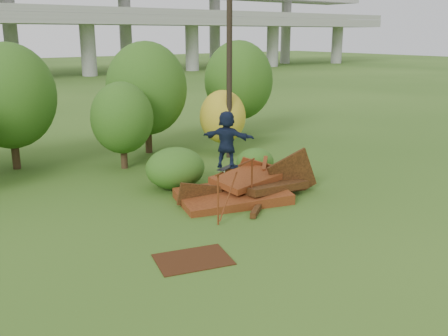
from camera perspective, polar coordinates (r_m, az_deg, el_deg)
ground at (r=16.75m, az=6.34°, el=-6.30°), size 240.00×240.00×0.00m
scrap_pile at (r=18.99m, az=2.39°, el=-2.52°), size 5.97×3.75×2.19m
grind_rail at (r=17.07m, az=1.38°, el=-1.34°), size 2.45×1.03×1.75m
skateboard at (r=16.41m, az=0.32°, el=0.04°), size 0.90×0.54×0.09m
skater at (r=16.18m, az=0.33°, el=3.30°), size 1.42×1.75×1.87m
flat_plate at (r=14.13m, az=-3.56°, el=-10.38°), size 2.34×1.94×0.03m
tree_1 at (r=24.55m, az=-23.35°, el=7.55°), size 4.14×4.14×5.76m
tree_2 at (r=23.27m, az=-11.58°, el=5.62°), size 2.85×2.85×4.01m
tree_3 at (r=26.12m, az=-8.84°, el=8.95°), size 4.14×4.14×5.74m
tree_4 at (r=25.92m, az=-0.15°, el=5.88°), size 2.39×2.39×3.30m
tree_5 at (r=30.11m, az=1.67°, el=9.96°), size 4.07×4.07×5.72m
shrub_left at (r=20.19m, az=-5.59°, el=-0.01°), size 2.43×2.24×1.68m
shrub_right at (r=22.05m, az=3.57°, el=0.71°), size 1.72×1.57×1.22m
utility_pole at (r=24.67m, az=0.61°, el=12.06°), size 1.40×0.28×9.39m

